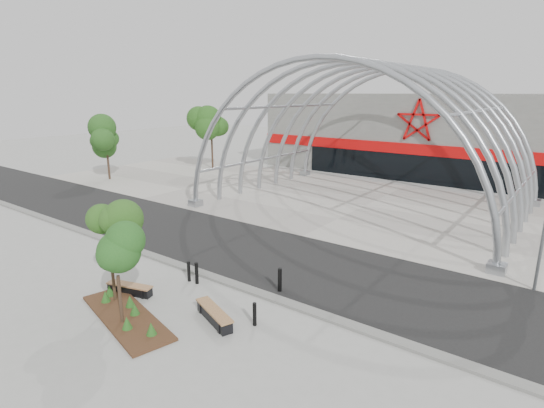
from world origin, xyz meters
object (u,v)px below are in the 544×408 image
at_px(street_tree_1, 116,255).
at_px(bollard_2, 189,271).
at_px(signal_pole, 544,233).
at_px(bench_1, 214,315).
at_px(street_tree_0, 109,238).
at_px(bench_0, 130,289).

height_order(street_tree_1, bollard_2, street_tree_1).
bearing_deg(signal_pole, street_tree_1, -134.02).
distance_m(street_tree_1, bench_1, 4.11).
bearing_deg(bollard_2, street_tree_1, -78.88).
relative_size(street_tree_0, bench_1, 1.63).
relative_size(street_tree_0, street_tree_1, 1.01).
distance_m(bench_0, bench_1, 4.39).
bearing_deg(street_tree_1, street_tree_0, 153.71).
xyz_separation_m(signal_pole, bench_1, (-9.13, -9.93, -2.31)).
bearing_deg(street_tree_1, bench_0, 138.56).
xyz_separation_m(street_tree_1, bollard_2, (-0.78, 3.94, -2.20)).
xyz_separation_m(street_tree_1, bench_0, (-1.83, 1.61, -2.45)).
bearing_deg(street_tree_1, bench_1, 40.22).
xyz_separation_m(street_tree_0, bench_1, (4.26, 1.28, -2.45)).
height_order(street_tree_1, bench_1, street_tree_1).
bearing_deg(street_tree_0, bench_1, 16.71).
xyz_separation_m(bench_0, bollard_2, (1.05, 2.33, 0.25)).
bearing_deg(bench_0, bench_1, 6.85).
relative_size(bench_0, bollard_2, 2.27).
relative_size(signal_pole, bollard_2, 5.29).
xyz_separation_m(street_tree_0, street_tree_1, (1.74, -0.86, -0.02)).
bearing_deg(bench_1, signal_pole, 47.40).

